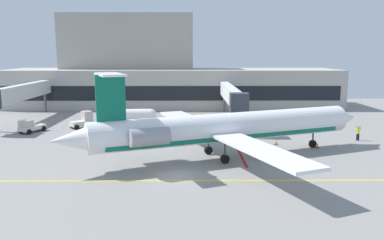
{
  "coord_description": "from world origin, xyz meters",
  "views": [
    {
      "loc": [
        1.34,
        -33.71,
        10.94
      ],
      "look_at": [
        1.66,
        12.23,
        3.0
      ],
      "focal_mm": 36.21,
      "sensor_mm": 36.0,
      "label": 1
    }
  ],
  "objects_px": {
    "pushback_tractor": "(84,121)",
    "marshaller": "(358,133)",
    "regional_jet": "(224,128)",
    "fuel_tank": "(135,115)",
    "baggage_tug": "(30,127)",
    "belt_loader": "(202,123)"
  },
  "relations": [
    {
      "from": "pushback_tractor",
      "to": "marshaller",
      "type": "distance_m",
      "value": 38.21
    },
    {
      "from": "regional_jet",
      "to": "fuel_tank",
      "type": "bearing_deg",
      "value": 120.5
    },
    {
      "from": "baggage_tug",
      "to": "regional_jet",
      "type": "bearing_deg",
      "value": -27.36
    },
    {
      "from": "marshaller",
      "to": "baggage_tug",
      "type": "bearing_deg",
      "value": 173.13
    },
    {
      "from": "regional_jet",
      "to": "belt_loader",
      "type": "xyz_separation_m",
      "value": [
        -1.89,
        15.7,
        -2.25
      ]
    },
    {
      "from": "belt_loader",
      "to": "baggage_tug",
      "type": "bearing_deg",
      "value": -174.52
    },
    {
      "from": "regional_jet",
      "to": "marshaller",
      "type": "distance_m",
      "value": 19.64
    },
    {
      "from": "baggage_tug",
      "to": "belt_loader",
      "type": "distance_m",
      "value": 24.1
    },
    {
      "from": "regional_jet",
      "to": "marshaller",
      "type": "xyz_separation_m",
      "value": [
        17.73,
        8.14,
        -2.24
      ]
    },
    {
      "from": "regional_jet",
      "to": "baggage_tug",
      "type": "xyz_separation_m",
      "value": [
        -25.88,
        13.4,
        -2.37
      ]
    },
    {
      "from": "baggage_tug",
      "to": "fuel_tank",
      "type": "bearing_deg",
      "value": 29.15
    },
    {
      "from": "baggage_tug",
      "to": "pushback_tractor",
      "type": "bearing_deg",
      "value": 29.61
    },
    {
      "from": "fuel_tank",
      "to": "baggage_tug",
      "type": "bearing_deg",
      "value": -150.85
    },
    {
      "from": "baggage_tug",
      "to": "marshaller",
      "type": "distance_m",
      "value": 43.93
    },
    {
      "from": "pushback_tractor",
      "to": "belt_loader",
      "type": "distance_m",
      "value": 17.59
    },
    {
      "from": "baggage_tug",
      "to": "fuel_tank",
      "type": "relative_size",
      "value": 0.59
    },
    {
      "from": "pushback_tractor",
      "to": "fuel_tank",
      "type": "xyz_separation_m",
      "value": [
        7.09,
        3.88,
        0.2
      ]
    },
    {
      "from": "regional_jet",
      "to": "marshaller",
      "type": "relative_size",
      "value": 17.33
    },
    {
      "from": "fuel_tank",
      "to": "pushback_tractor",
      "type": "bearing_deg",
      "value": -151.28
    },
    {
      "from": "fuel_tank",
      "to": "marshaller",
      "type": "bearing_deg",
      "value": -23.07
    },
    {
      "from": "baggage_tug",
      "to": "pushback_tractor",
      "type": "xyz_separation_m",
      "value": [
        6.45,
        3.67,
        0.21
      ]
    },
    {
      "from": "belt_loader",
      "to": "marshaller",
      "type": "distance_m",
      "value": 21.03
    }
  ]
}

